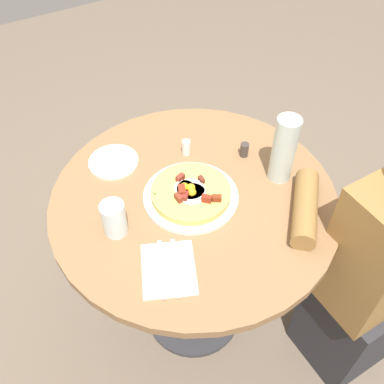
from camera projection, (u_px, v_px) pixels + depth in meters
ground_plane at (193, 313)px, 1.89m from camera, size 6.00×6.00×0.00m
dining_table at (194, 232)px, 1.47m from camera, size 0.87×0.87×0.75m
person_seated at (376, 276)px, 1.43m from camera, size 0.51×0.45×1.14m
pizza_plate at (190, 195)px, 1.33m from camera, size 0.29×0.29×0.01m
breakfast_pizza at (190, 191)px, 1.32m from camera, size 0.24×0.24×0.05m
bread_plate at (114, 162)px, 1.43m from camera, size 0.16×0.16×0.01m
napkin at (169, 269)px, 1.16m from camera, size 0.20×0.21×0.00m
fork at (162, 269)px, 1.16m from camera, size 0.08×0.17×0.00m
knife at (175, 267)px, 1.16m from camera, size 0.08×0.17×0.00m
water_glass at (113, 218)px, 1.21m from camera, size 0.07×0.07×0.11m
water_bottle at (284, 150)px, 1.31m from camera, size 0.07×0.07×0.23m
salt_shaker at (186, 147)px, 1.45m from camera, size 0.03×0.03×0.05m
pepper_shaker at (244, 150)px, 1.44m from camera, size 0.03×0.03×0.05m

